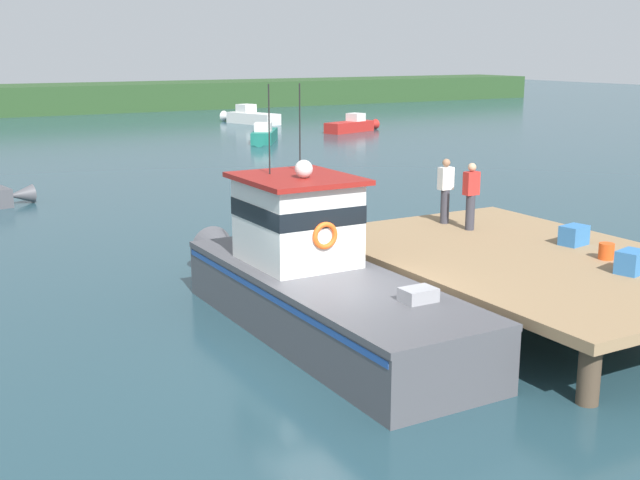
# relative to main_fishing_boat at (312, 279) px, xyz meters

# --- Properties ---
(ground_plane) EXTENTS (200.00, 200.00, 0.00)m
(ground_plane) POSITION_rel_main_fishing_boat_xyz_m (-0.20, -1.23, -1.01)
(ground_plane) COLOR #23424C
(dock) EXTENTS (6.00, 9.00, 1.20)m
(dock) POSITION_rel_main_fishing_boat_xyz_m (4.60, -1.23, 0.07)
(dock) COLOR #4C3D2D
(dock) RESTS_ON ground
(main_fishing_boat) EXTENTS (2.54, 9.80, 4.80)m
(main_fishing_boat) POSITION_rel_main_fishing_boat_xyz_m (0.00, 0.00, 0.00)
(main_fishing_boat) COLOR #4C4C51
(main_fishing_boat) RESTS_ON ground
(crate_stack_near_edge) EXTENTS (0.69, 0.58, 0.46)m
(crate_stack_near_edge) POSITION_rel_main_fishing_boat_xyz_m (5.29, -3.31, 0.42)
(crate_stack_near_edge) COLOR #3370B2
(crate_stack_near_edge) RESTS_ON dock
(crate_single_by_cleat) EXTENTS (0.67, 0.54, 0.44)m
(crate_single_by_cleat) POSITION_rel_main_fishing_boat_xyz_m (6.11, -1.06, 0.41)
(crate_single_by_cleat) COLOR #3370B2
(crate_single_by_cleat) RESTS_ON dock
(bait_bucket) EXTENTS (0.32, 0.32, 0.34)m
(bait_bucket) POSITION_rel_main_fishing_boat_xyz_m (5.74, -2.31, 0.36)
(bait_bucket) COLOR #E04C19
(bait_bucket) RESTS_ON dock
(deckhand_by_the_boat) EXTENTS (0.36, 0.22, 1.63)m
(deckhand_by_the_boat) POSITION_rel_main_fishing_boat_xyz_m (5.11, 1.31, 1.05)
(deckhand_by_the_boat) COLOR #383842
(deckhand_by_the_boat) RESTS_ON dock
(deckhand_further_back) EXTENTS (0.36, 0.22, 1.63)m
(deckhand_further_back) POSITION_rel_main_fishing_boat_xyz_m (5.06, 2.21, 1.05)
(deckhand_further_back) COLOR #383842
(deckhand_further_back) RESTS_ON dock
(moored_boat_near_channel) EXTENTS (3.37, 4.52, 1.21)m
(moored_boat_near_channel) POSITION_rel_main_fishing_boat_xyz_m (13.72, 30.35, -0.59)
(moored_boat_near_channel) COLOR #196B5B
(moored_boat_near_channel) RESTS_ON ground
(moored_boat_far_right) EXTENTS (2.76, 5.66, 1.42)m
(moored_boat_far_right) POSITION_rel_main_fishing_boat_xyz_m (18.32, 42.21, -0.52)
(moored_boat_far_right) COLOR silver
(moored_boat_far_right) RESTS_ON ground
(moored_boat_far_left) EXTENTS (4.86, 2.44, 1.22)m
(moored_boat_far_left) POSITION_rel_main_fishing_boat_xyz_m (21.76, 33.19, -0.59)
(moored_boat_far_left) COLOR red
(moored_boat_far_left) RESTS_ON ground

